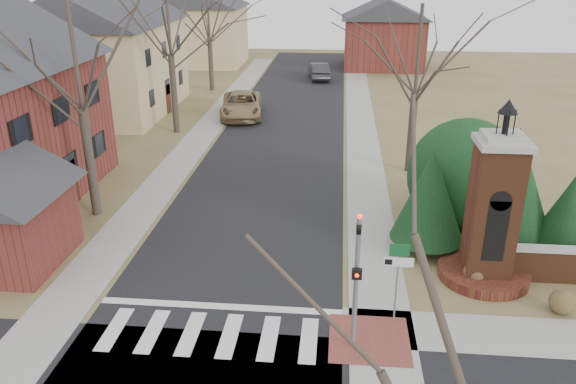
# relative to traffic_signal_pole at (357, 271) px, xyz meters

# --- Properties ---
(ground) EXTENTS (120.00, 120.00, 0.00)m
(ground) POSITION_rel_traffic_signal_pole_xyz_m (-4.30, -0.57, -2.59)
(ground) COLOR brown
(ground) RESTS_ON ground
(main_street) EXTENTS (8.00, 70.00, 0.01)m
(main_street) POSITION_rel_traffic_signal_pole_xyz_m (-4.30, 21.43, -2.58)
(main_street) COLOR black
(main_street) RESTS_ON ground
(crosswalk_zone) EXTENTS (8.00, 2.20, 0.02)m
(crosswalk_zone) POSITION_rel_traffic_signal_pole_xyz_m (-4.30, 0.23, -2.58)
(crosswalk_zone) COLOR silver
(crosswalk_zone) RESTS_ON ground
(stop_bar) EXTENTS (8.00, 0.35, 0.02)m
(stop_bar) POSITION_rel_traffic_signal_pole_xyz_m (-4.30, 1.73, -2.58)
(stop_bar) COLOR silver
(stop_bar) RESTS_ON ground
(sidewalk_right_main) EXTENTS (2.00, 60.00, 0.02)m
(sidewalk_right_main) POSITION_rel_traffic_signal_pole_xyz_m (0.90, 21.43, -2.58)
(sidewalk_right_main) COLOR gray
(sidewalk_right_main) RESTS_ON ground
(sidewalk_left) EXTENTS (2.00, 60.00, 0.02)m
(sidewalk_left) POSITION_rel_traffic_signal_pole_xyz_m (-9.50, 21.43, -2.58)
(sidewalk_left) COLOR gray
(sidewalk_left) RESTS_ON ground
(curb_apron) EXTENTS (2.40, 2.40, 0.02)m
(curb_apron) POSITION_rel_traffic_signal_pole_xyz_m (0.50, 0.43, -2.57)
(curb_apron) COLOR brown
(curb_apron) RESTS_ON ground
(traffic_signal_pole) EXTENTS (0.28, 0.41, 4.50)m
(traffic_signal_pole) POSITION_rel_traffic_signal_pole_xyz_m (0.00, 0.00, 0.00)
(traffic_signal_pole) COLOR slate
(traffic_signal_pole) RESTS_ON ground
(sign_post) EXTENTS (0.90, 0.07, 2.75)m
(sign_post) POSITION_rel_traffic_signal_pole_xyz_m (1.29, 1.41, -0.64)
(sign_post) COLOR slate
(sign_post) RESTS_ON ground
(brick_gate_monument) EXTENTS (3.20, 3.20, 6.47)m
(brick_gate_monument) POSITION_rel_traffic_signal_pole_xyz_m (4.70, 4.42, -0.42)
(brick_gate_monument) COLOR brown
(brick_gate_monument) RESTS_ON ground
(house_stucco_left) EXTENTS (9.80, 12.80, 9.28)m
(house_stucco_left) POSITION_rel_traffic_signal_pole_xyz_m (-17.80, 26.42, 2.01)
(house_stucco_left) COLOR tan
(house_stucco_left) RESTS_ON ground
(house_distant_left) EXTENTS (10.80, 8.80, 8.53)m
(house_distant_left) POSITION_rel_traffic_signal_pole_xyz_m (-16.31, 47.42, 1.66)
(house_distant_left) COLOR tan
(house_distant_left) RESTS_ON ground
(house_distant_right) EXTENTS (8.80, 8.80, 7.30)m
(house_distant_right) POSITION_rel_traffic_signal_pole_xyz_m (3.69, 47.42, 1.06)
(house_distant_right) COLOR maroon
(house_distant_right) RESTS_ON ground
(evergreen_near) EXTENTS (2.80, 2.80, 4.10)m
(evergreen_near) POSITION_rel_traffic_signal_pole_xyz_m (2.90, 6.43, -0.29)
(evergreen_near) COLOR #473D33
(evergreen_near) RESTS_ON ground
(evergreen_mid) EXTENTS (3.40, 3.40, 4.70)m
(evergreen_mid) POSITION_rel_traffic_signal_pole_xyz_m (6.20, 7.63, 0.01)
(evergreen_mid) COLOR #473D33
(evergreen_mid) RESTS_ON ground
(evergreen_far) EXTENTS (2.40, 2.40, 3.30)m
(evergreen_far) POSITION_rel_traffic_signal_pole_xyz_m (8.20, 6.63, -0.69)
(evergreen_far) COLOR #473D33
(evergreen_far) RESTS_ON ground
(evergreen_mass) EXTENTS (4.80, 4.80, 4.80)m
(evergreen_mass) POSITION_rel_traffic_signal_pole_xyz_m (4.70, 8.93, -0.19)
(evergreen_mass) COLOR black
(evergreen_mass) RESTS_ON ground
(bare_tree_0) EXTENTS (8.05, 8.05, 11.15)m
(bare_tree_0) POSITION_rel_traffic_signal_pole_xyz_m (-11.30, 8.43, 5.11)
(bare_tree_0) COLOR #473D33
(bare_tree_0) RESTS_ON ground
(bare_tree_1) EXTENTS (8.40, 8.40, 11.64)m
(bare_tree_1) POSITION_rel_traffic_signal_pole_xyz_m (-11.30, 21.43, 5.44)
(bare_tree_1) COLOR #473D33
(bare_tree_1) RESTS_ON ground
(bare_tree_2) EXTENTS (7.35, 7.35, 10.19)m
(bare_tree_2) POSITION_rel_traffic_signal_pole_xyz_m (-11.80, 34.43, 4.44)
(bare_tree_2) COLOR #473D33
(bare_tree_2) RESTS_ON ground
(bare_tree_3) EXTENTS (7.00, 7.00, 9.70)m
(bare_tree_3) POSITION_rel_traffic_signal_pole_xyz_m (3.20, 15.43, 4.10)
(bare_tree_3) COLOR #473D33
(bare_tree_3) RESTS_ON ground
(pickup_truck) EXTENTS (3.63, 6.48, 1.71)m
(pickup_truck) POSITION_rel_traffic_signal_pole_xyz_m (-7.70, 25.80, -1.73)
(pickup_truck) COLOR #9A7C54
(pickup_truck) RESTS_ON ground
(distant_car) EXTENTS (2.35, 4.95, 1.57)m
(distant_car) POSITION_rel_traffic_signal_pole_xyz_m (-2.70, 40.11, -1.80)
(distant_car) COLOR #2F3236
(distant_car) RESTS_ON ground
(dry_shrub_left) EXTENTS (0.82, 0.82, 0.82)m
(dry_shrub_left) POSITION_rel_traffic_signal_pole_xyz_m (4.30, 4.03, -2.18)
(dry_shrub_left) COLOR brown
(dry_shrub_left) RESTS_ON ground
(dry_shrub_right) EXTENTS (0.82, 0.82, 0.82)m
(dry_shrub_right) POSITION_rel_traffic_signal_pole_xyz_m (6.70, 2.43, -2.18)
(dry_shrub_right) COLOR brown
(dry_shrub_right) RESTS_ON ground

